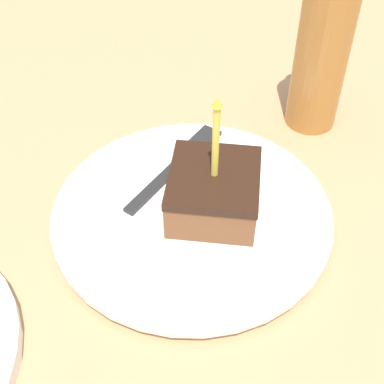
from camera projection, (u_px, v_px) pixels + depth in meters
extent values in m
cube|color=tan|center=(196.00, 251.00, 0.56)|extent=(2.40, 2.40, 0.04)
cylinder|color=white|center=(192.00, 214.00, 0.56)|extent=(0.28, 0.28, 0.02)
cylinder|color=white|center=(192.00, 212.00, 0.56)|extent=(0.29, 0.29, 0.01)
cube|color=brown|center=(214.00, 195.00, 0.54)|extent=(0.09, 0.09, 0.04)
cube|color=black|center=(214.00, 177.00, 0.52)|extent=(0.09, 0.10, 0.01)
cylinder|color=#EAD84C|center=(216.00, 142.00, 0.49)|extent=(0.01, 0.01, 0.08)
cone|color=yellow|center=(217.00, 102.00, 0.46)|extent=(0.01, 0.01, 0.01)
cube|color=#262626|center=(162.00, 179.00, 0.58)|extent=(0.06, 0.11, 0.00)
cube|color=#262626|center=(203.00, 140.00, 0.63)|extent=(0.04, 0.05, 0.00)
cylinder|color=#B27233|center=(321.00, 56.00, 0.62)|extent=(0.06, 0.06, 0.19)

